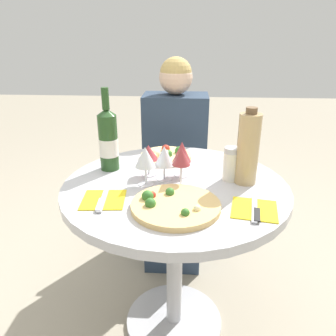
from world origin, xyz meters
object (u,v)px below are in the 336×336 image
at_px(dining_table, 175,215).
at_px(chair_behind_diner, 175,176).
at_px(pizza_large, 174,205).
at_px(tall_carafe, 248,149).
at_px(seated_diner, 174,172).
at_px(wine_bottle, 108,140).

xyz_separation_m(dining_table, chair_behind_diner, (-0.03, 0.75, -0.16)).
distance_m(chair_behind_diner, pizza_large, 1.01).
relative_size(chair_behind_diner, tall_carafe, 2.98).
height_order(seated_diner, pizza_large, seated_diner).
distance_m(chair_behind_diner, wine_bottle, 0.80).
height_order(dining_table, pizza_large, pizza_large).
height_order(seated_diner, tall_carafe, seated_diner).
height_order(chair_behind_diner, tall_carafe, tall_carafe).
xyz_separation_m(pizza_large, wine_bottle, (-0.30, 0.33, 0.12)).
distance_m(dining_table, pizza_large, 0.25).
distance_m(dining_table, chair_behind_diner, 0.77).
xyz_separation_m(seated_diner, tall_carafe, (0.31, -0.58, 0.36)).
relative_size(dining_table, chair_behind_diner, 0.99).
height_order(pizza_large, wine_bottle, wine_bottle).
distance_m(chair_behind_diner, tall_carafe, 0.91).
bearing_deg(tall_carafe, chair_behind_diner, 112.92).
bearing_deg(seated_diner, dining_table, 92.83).
xyz_separation_m(seated_diner, wine_bottle, (-0.26, -0.48, 0.35)).
bearing_deg(chair_behind_diner, seated_diner, 90.00).
xyz_separation_m(dining_table, pizza_large, (0.00, -0.20, 0.16)).
relative_size(pizza_large, tall_carafe, 1.02).
height_order(dining_table, chair_behind_diner, chair_behind_diner).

